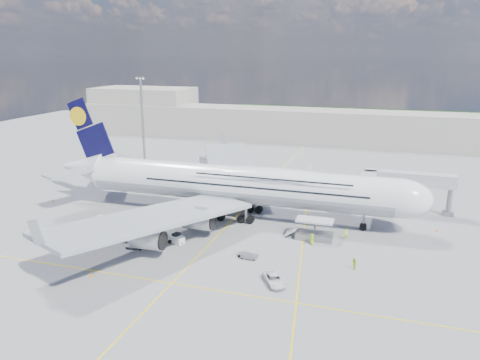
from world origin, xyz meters
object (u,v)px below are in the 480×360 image
(dolly_nose_near, at_px, (248,255))
(cone_wing_right_inner, at_px, (144,244))
(dolly_row_b, at_px, (123,238))
(dolly_nose_far, at_px, (249,257))
(dolly_row_a, at_px, (106,221))
(crew_wing, at_px, (137,242))
(crew_tug, at_px, (159,239))
(crew_loader, at_px, (354,264))
(cone_wing_left_inner, at_px, (221,197))
(cone_wing_right_outer, at_px, (91,275))
(catering_truck_inner, at_px, (207,182))
(baggage_tug, at_px, (176,239))
(crew_van, at_px, (312,239))
(light_mast, at_px, (143,120))
(catering_truck_outer, at_px, (212,166))
(crew_nose, at_px, (346,234))
(cone_tail, at_px, (53,201))
(cone_nose, at_px, (437,230))
(cone_wing_left_outer, at_px, (217,176))
(dolly_back, at_px, (102,220))
(jet_bridge, at_px, (393,182))
(dolly_row_c, at_px, (135,246))
(airliner, at_px, (237,184))
(service_van, at_px, (274,280))
(cargo_loader, at_px, (313,232))

(dolly_nose_near, xyz_separation_m, cone_wing_right_inner, (-18.35, -0.98, -0.06))
(dolly_row_b, bearing_deg, dolly_nose_far, 4.89)
(dolly_row_a, distance_m, crew_wing, 14.55)
(dolly_nose_near, distance_m, crew_tug, 16.21)
(crew_loader, height_order, cone_wing_left_inner, crew_loader)
(crew_wing, xyz_separation_m, cone_wing_left_inner, (4.13, 30.37, -0.51))
(cone_wing_right_inner, distance_m, cone_wing_right_outer, 12.80)
(crew_tug, bearing_deg, catering_truck_inner, 111.08)
(dolly_row_b, bearing_deg, baggage_tug, 16.34)
(crew_van, distance_m, cone_wing_right_outer, 36.68)
(baggage_tug, relative_size, cone_wing_right_inner, 5.31)
(dolly_row_b, bearing_deg, light_mast, 121.37)
(cone_wing_right_inner, bearing_deg, catering_truck_outer, 97.68)
(catering_truck_outer, bearing_deg, light_mast, -158.77)
(crew_loader, bearing_deg, dolly_nose_near, -113.81)
(crew_nose, height_order, cone_wing_right_inner, crew_nose)
(cone_wing_right_inner, distance_m, cone_tail, 34.88)
(dolly_row_a, height_order, dolly_row_b, dolly_row_b)
(cone_nose, relative_size, cone_wing_left_outer, 1.02)
(dolly_back, distance_m, cone_wing_right_outer, 21.91)
(crew_van, height_order, cone_wing_right_inner, crew_van)
(cone_tail, bearing_deg, baggage_tug, -19.34)
(dolly_back, xyz_separation_m, cone_wing_right_outer, (10.63, -19.15, -0.70))
(dolly_row_b, bearing_deg, cone_nose, 28.13)
(dolly_row_b, bearing_deg, jet_bridge, 39.08)
(dolly_row_c, height_order, cone_wing_right_inner, cone_wing_right_inner)
(dolly_nose_near, xyz_separation_m, cone_wing_right_outer, (-20.19, -13.66, -0.06))
(dolly_row_b, height_order, catering_truck_outer, catering_truck_outer)
(catering_truck_outer, xyz_separation_m, crew_wing, (5.82, -50.69, -1.26))
(airliner, bearing_deg, crew_van, -30.06)
(dolly_nose_far, relative_size, dolly_nose_near, 0.76)
(crew_wing, relative_size, cone_wing_left_outer, 2.80)
(dolly_row_b, bearing_deg, cone_wing_right_inner, -6.27)
(dolly_back, relative_size, crew_wing, 1.95)
(crew_loader, relative_size, cone_tail, 3.54)
(airliner, relative_size, baggage_tug, 24.36)
(cone_wing_left_inner, xyz_separation_m, cone_wing_right_outer, (-5.02, -42.47, 0.02))
(catering_truck_inner, relative_size, crew_tug, 3.66)
(airliner, relative_size, catering_truck_outer, 9.91)
(dolly_row_c, relative_size, service_van, 0.64)
(cone_wing_right_inner, bearing_deg, jet_bridge, 36.71)
(airliner, relative_size, dolly_row_c, 24.56)
(catering_truck_outer, distance_m, crew_nose, 53.97)
(crew_van, bearing_deg, catering_truck_outer, 6.52)
(dolly_nose_near, relative_size, crew_loader, 1.83)
(crew_tug, bearing_deg, service_van, -6.57)
(baggage_tug, distance_m, crew_wing, 6.69)
(light_mast, xyz_separation_m, crew_wing, (28.59, -54.67, -12.43))
(dolly_row_a, relative_size, crew_van, 1.62)
(cargo_loader, xyz_separation_m, catering_truck_outer, (-34.05, 38.13, 0.79))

